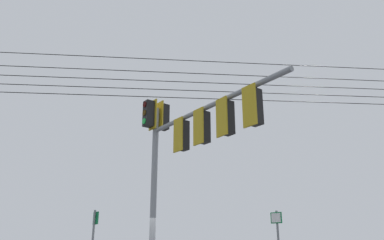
# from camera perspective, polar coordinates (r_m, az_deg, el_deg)

# --- Properties ---
(signal_mast_assembly) EXTENTS (6.04, 1.33, 6.44)m
(signal_mast_assembly) POSITION_cam_1_polar(r_m,az_deg,el_deg) (11.56, -1.29, -2.92)
(signal_mast_assembly) COLOR gray
(signal_mast_assembly) RESTS_ON ground
(overhead_wire_span) EXTENTS (18.37, 24.73, 2.01)m
(overhead_wire_span) POSITION_cam_1_polar(r_m,az_deg,el_deg) (13.80, -11.00, 6.12)
(overhead_wire_span) COLOR black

